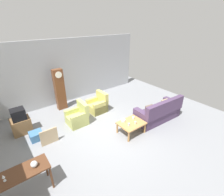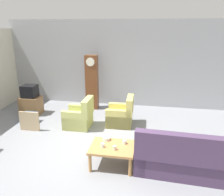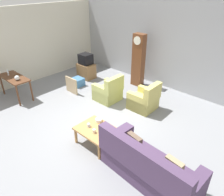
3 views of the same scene
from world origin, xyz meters
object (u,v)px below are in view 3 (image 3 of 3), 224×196
(armchair_olive_near, at_px, (108,92))
(storage_box_blue, at_px, (78,82))
(couch_floral, at_px, (148,167))
(wine_glass_tall, at_px, (8,70))
(framed_picture_leaning, at_px, (71,85))
(cup_blue_rimmed, at_px, (89,125))
(console_table_dark, at_px, (15,80))
(coffee_table_wood, at_px, (96,131))
(cup_cream_tall, at_px, (94,131))
(tv_stand_cabinet, at_px, (86,71))
(grandfather_clock, at_px, (138,60))
(glass_dome_cloche, at_px, (17,78))
(armchair_olive_far, at_px, (144,100))
(bowl_white_stacked, at_px, (99,120))
(tv_crt, at_px, (86,59))
(cup_white_porcelain, at_px, (108,129))
(wine_glass_mid, at_px, (8,72))

(armchair_olive_near, relative_size, storage_box_blue, 2.10)
(couch_floral, relative_size, wine_glass_tall, 13.20)
(framed_picture_leaning, height_order, cup_blue_rimmed, framed_picture_leaning)
(couch_floral, height_order, framed_picture_leaning, couch_floral)
(armchair_olive_near, distance_m, console_table_dark, 3.23)
(armchair_olive_near, bearing_deg, coffee_table_wood, -53.87)
(cup_blue_rimmed, height_order, cup_cream_tall, same)
(tv_stand_cabinet, xyz_separation_m, cup_blue_rimmed, (3.14, -2.66, 0.20))
(storage_box_blue, bearing_deg, tv_stand_cabinet, 113.04)
(armchair_olive_near, relative_size, framed_picture_leaning, 1.53)
(coffee_table_wood, distance_m, grandfather_clock, 3.80)
(coffee_table_wood, xyz_separation_m, wine_glass_tall, (-4.28, -0.18, 0.49))
(grandfather_clock, height_order, glass_dome_cloche, grandfather_clock)
(console_table_dark, bearing_deg, armchair_olive_far, 32.78)
(armchair_olive_far, distance_m, bowl_white_stacked, 1.94)
(framed_picture_leaning, xyz_separation_m, storage_box_blue, (-0.32, 0.53, -0.14))
(armchair_olive_far, bearing_deg, bowl_white_stacked, -92.40)
(console_table_dark, height_order, tv_stand_cabinet, console_table_dark)
(armchair_olive_near, bearing_deg, framed_picture_leaning, -159.30)
(couch_floral, relative_size, tv_crt, 4.47)
(grandfather_clock, height_order, wine_glass_tall, grandfather_clock)
(tv_crt, bearing_deg, console_table_dark, -99.66)
(tv_crt, distance_m, cup_cream_tall, 4.38)
(wine_glass_tall, bearing_deg, framed_picture_leaning, 43.31)
(grandfather_clock, xyz_separation_m, cup_cream_tall, (1.43, -3.63, -0.49))
(armchair_olive_far, height_order, coffee_table_wood, armchair_olive_far)
(tv_stand_cabinet, bearing_deg, armchair_olive_far, -7.12)
(armchair_olive_far, bearing_deg, coffee_table_wood, -87.26)
(cup_blue_rimmed, bearing_deg, grandfather_clock, 108.04)
(console_table_dark, distance_m, tv_crt, 2.84)
(armchair_olive_far, distance_m, wine_glass_tall, 4.84)
(coffee_table_wood, distance_m, tv_crt, 4.25)
(storage_box_blue, bearing_deg, couch_floral, -22.52)
(tv_stand_cabinet, xyz_separation_m, glass_dome_cloche, (-0.15, -2.82, 0.55))
(cup_white_porcelain, xyz_separation_m, wine_glass_tall, (-4.53, -0.34, 0.38))
(glass_dome_cloche, bearing_deg, armchair_olive_far, 35.55)
(tv_crt, relative_size, storage_box_blue, 1.09)
(tv_stand_cabinet, bearing_deg, cup_white_porcelain, -34.16)
(armchair_olive_near, relative_size, coffee_table_wood, 0.96)
(glass_dome_cloche, distance_m, cup_white_porcelain, 3.77)
(cup_cream_tall, height_order, wine_glass_mid, wine_glass_mid)
(console_table_dark, height_order, tv_crt, tv_crt)
(coffee_table_wood, height_order, framed_picture_leaning, framed_picture_leaning)
(console_table_dark, bearing_deg, coffee_table_wood, 3.06)
(armchair_olive_near, distance_m, cup_cream_tall, 2.42)
(couch_floral, bearing_deg, storage_box_blue, 157.48)
(cup_blue_rimmed, bearing_deg, armchair_olive_near, 120.84)
(coffee_table_wood, distance_m, tv_stand_cabinet, 4.23)
(cup_blue_rimmed, relative_size, wine_glass_tall, 0.57)
(tv_stand_cabinet, relative_size, wine_glass_mid, 3.66)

